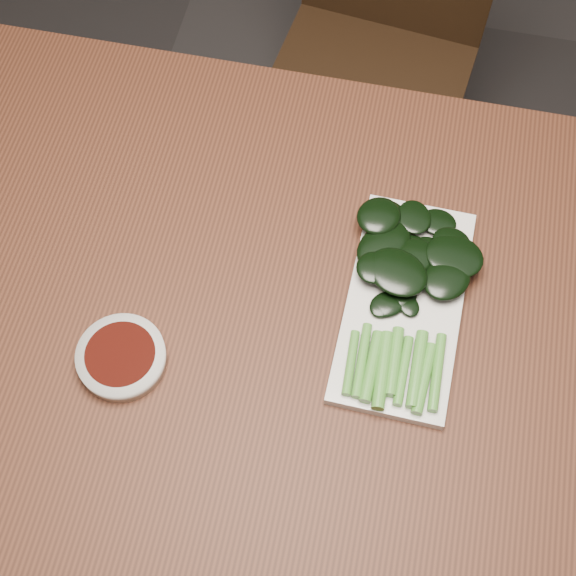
{
  "coord_description": "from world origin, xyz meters",
  "views": [
    {
      "loc": [
        0.08,
        -0.4,
        1.65
      ],
      "look_at": [
        -0.01,
        0.04,
        0.76
      ],
      "focal_mm": 50.0,
      "sensor_mm": 36.0,
      "label": 1
    }
  ],
  "objects_px": {
    "gai_lan": "(405,280)",
    "chair_far": "(379,43)",
    "sauce_bowl": "(122,357)",
    "table": "(292,348)",
    "serving_plate": "(404,305)"
  },
  "relations": [
    {
      "from": "sauce_bowl",
      "to": "gai_lan",
      "type": "height_order",
      "value": "gai_lan"
    },
    {
      "from": "chair_far",
      "to": "sauce_bowl",
      "type": "relative_size",
      "value": 8.39
    },
    {
      "from": "chair_far",
      "to": "gai_lan",
      "type": "height_order",
      "value": "chair_far"
    },
    {
      "from": "sauce_bowl",
      "to": "chair_far",
      "type": "bearing_deg",
      "value": 75.92
    },
    {
      "from": "chair_far",
      "to": "table",
      "type": "bearing_deg",
      "value": -84.29
    },
    {
      "from": "gai_lan",
      "to": "sauce_bowl",
      "type": "bearing_deg",
      "value": -152.26
    },
    {
      "from": "gai_lan",
      "to": "chair_far",
      "type": "bearing_deg",
      "value": 99.28
    },
    {
      "from": "chair_far",
      "to": "serving_plate",
      "type": "xyz_separation_m",
      "value": [
        0.11,
        -0.69,
        0.27
      ]
    },
    {
      "from": "sauce_bowl",
      "to": "serving_plate",
      "type": "distance_m",
      "value": 0.35
    },
    {
      "from": "table",
      "to": "serving_plate",
      "type": "bearing_deg",
      "value": 21.99
    },
    {
      "from": "sauce_bowl",
      "to": "serving_plate",
      "type": "bearing_deg",
      "value": 23.89
    },
    {
      "from": "table",
      "to": "serving_plate",
      "type": "distance_m",
      "value": 0.16
    },
    {
      "from": "sauce_bowl",
      "to": "gai_lan",
      "type": "relative_size",
      "value": 0.36
    },
    {
      "from": "table",
      "to": "gai_lan",
      "type": "relative_size",
      "value": 4.79
    },
    {
      "from": "chair_far",
      "to": "gai_lan",
      "type": "bearing_deg",
      "value": -73.58
    }
  ]
}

